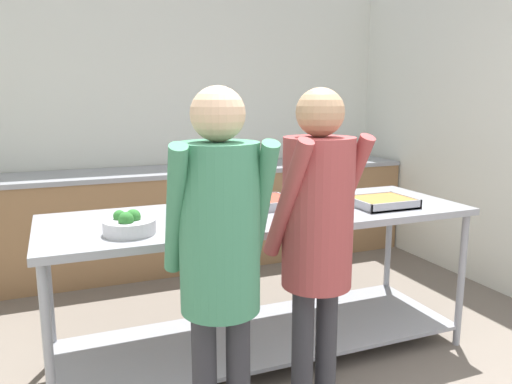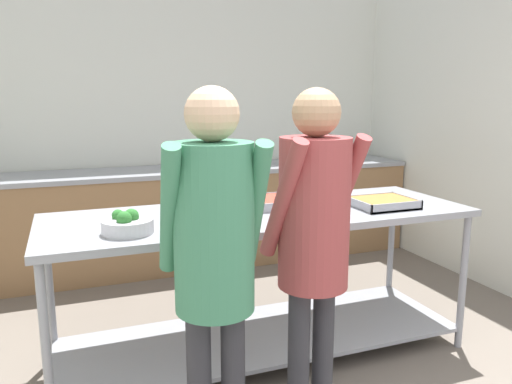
# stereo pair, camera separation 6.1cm
# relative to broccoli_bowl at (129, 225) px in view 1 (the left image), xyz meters

# --- Properties ---
(wall_rear) EXTENTS (4.28, 0.06, 2.65)m
(wall_rear) POSITION_rel_broccoli_bowl_xyz_m (0.87, 2.37, 0.38)
(wall_rear) COLOR silver
(wall_rear) RESTS_ON ground_plane
(back_counter) EXTENTS (4.12, 0.65, 0.91)m
(back_counter) POSITION_rel_broccoli_bowl_xyz_m (0.87, 2.00, -0.49)
(back_counter) COLOR olive
(back_counter) RESTS_ON ground_plane
(serving_counter) EXTENTS (2.49, 0.84, 0.90)m
(serving_counter) POSITION_rel_broccoli_bowl_xyz_m (0.79, 0.19, -0.34)
(serving_counter) COLOR gray
(serving_counter) RESTS_ON ground_plane
(broccoli_bowl) EXTENTS (0.26, 0.26, 0.12)m
(broccoli_bowl) POSITION_rel_broccoli_bowl_xyz_m (0.00, 0.00, 0.00)
(broccoli_bowl) COLOR #B2B2B7
(broccoli_bowl) RESTS_ON serving_counter
(sauce_pan) EXTENTS (0.38, 0.24, 0.08)m
(sauce_pan) POSITION_rel_broccoli_bowl_xyz_m (0.36, 0.13, 0.00)
(sauce_pan) COLOR gray
(sauce_pan) RESTS_ON serving_counter
(serving_tray_roast) EXTENTS (0.43, 0.32, 0.05)m
(serving_tray_roast) POSITION_rel_broccoli_bowl_xyz_m (0.80, 0.31, -0.02)
(serving_tray_roast) COLOR gray
(serving_tray_roast) RESTS_ON serving_counter
(plate_stack) EXTENTS (0.27, 0.27, 0.07)m
(plate_stack) POSITION_rel_broccoli_bowl_xyz_m (1.18, 0.39, -0.01)
(plate_stack) COLOR white
(plate_stack) RESTS_ON serving_counter
(serving_tray_vegetables) EXTENTS (0.36, 0.30, 0.05)m
(serving_tray_vegetables) POSITION_rel_broccoli_bowl_xyz_m (1.53, 0.05, -0.02)
(serving_tray_vegetables) COLOR gray
(serving_tray_vegetables) RESTS_ON serving_counter
(guest_serving_left) EXTENTS (0.46, 0.37, 1.61)m
(guest_serving_left) POSITION_rel_broccoli_bowl_xyz_m (0.74, -0.55, 0.06)
(guest_serving_left) COLOR #2D2D33
(guest_serving_left) RESTS_ON ground_plane
(guest_serving_right) EXTENTS (0.43, 0.33, 1.61)m
(guest_serving_right) POSITION_rel_broccoli_bowl_xyz_m (0.26, -0.64, 0.06)
(guest_serving_right) COLOR #2D2D33
(guest_serving_right) RESTS_ON ground_plane
(water_bottle) EXTENTS (0.07, 0.07, 0.26)m
(water_bottle) POSITION_rel_broccoli_bowl_xyz_m (2.29, 2.08, 0.09)
(water_bottle) COLOR brown
(water_bottle) RESTS_ON back_counter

